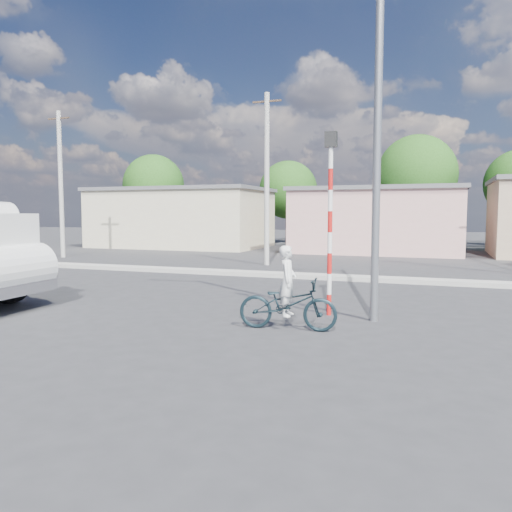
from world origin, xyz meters
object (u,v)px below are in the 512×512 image
(traffic_pole, at_px, (330,207))
(bicycle, at_px, (288,304))
(cyclist, at_px, (288,295))
(streetlight, at_px, (371,99))

(traffic_pole, bearing_deg, bicycle, -105.53)
(bicycle, xyz_separation_m, cyclist, (0.00, 0.00, 0.19))
(bicycle, distance_m, cyclist, 0.19)
(traffic_pole, xyz_separation_m, streetlight, (0.94, -0.30, 2.37))
(bicycle, distance_m, streetlight, 4.88)
(cyclist, relative_size, traffic_pole, 0.34)
(bicycle, xyz_separation_m, streetlight, (1.44, 1.51, 4.41))
(streetlight, bearing_deg, traffic_pole, 162.27)
(cyclist, distance_m, streetlight, 4.71)
(bicycle, xyz_separation_m, traffic_pole, (0.50, 1.81, 2.05))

